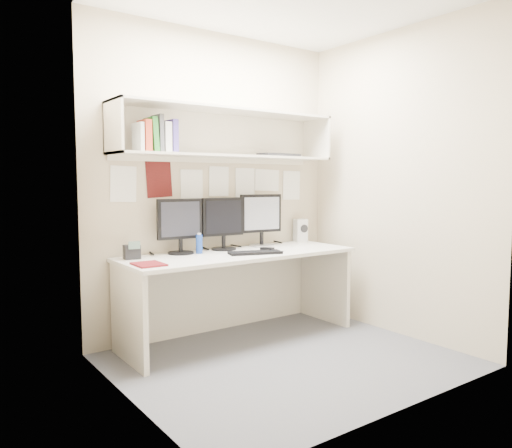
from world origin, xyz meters
TOP-DOWN VIEW (x-y plane):
  - floor at (0.00, 0.00)m, footprint 2.40×2.00m
  - wall_back at (0.00, 1.00)m, footprint 2.40×0.02m
  - wall_front at (0.00, -1.00)m, footprint 2.40×0.02m
  - wall_left at (-1.20, 0.00)m, footprint 0.02×2.00m
  - wall_right at (1.20, 0.00)m, footprint 0.02×2.00m
  - desk at (0.00, 0.65)m, footprint 2.00×0.70m
  - overhead_hutch at (0.00, 0.86)m, footprint 2.00×0.38m
  - pinned_papers at (0.00, 0.99)m, footprint 1.92×0.01m
  - monitor_left at (-0.43, 0.87)m, footprint 0.39×0.21m
  - monitor_center at (-0.02, 0.87)m, footprint 0.39×0.21m
  - monitor_right at (0.39, 0.87)m, footprint 0.41×0.22m
  - keyboard at (0.06, 0.50)m, footprint 0.46×0.28m
  - mouse at (0.23, 0.56)m, footprint 0.11×0.13m
  - speaker at (0.90, 0.91)m, footprint 0.13×0.14m
  - blue_bottle at (-0.30, 0.79)m, footprint 0.05×0.05m
  - maroon_notebook at (-0.87, 0.50)m, footprint 0.20×0.24m
  - desk_phone at (-0.86, 0.83)m, footprint 0.13×0.12m
  - book_stack at (-0.66, 0.79)m, footprint 0.31×0.18m
  - hutch_tray at (0.53, 0.79)m, footprint 0.42×0.19m

SIDE VIEW (x-z plane):
  - floor at x=0.00m, z-range -0.01..0.01m
  - desk at x=0.00m, z-range 0.00..0.73m
  - maroon_notebook at x=-0.87m, z-range 0.73..0.74m
  - keyboard at x=0.06m, z-range 0.73..0.75m
  - mouse at x=0.23m, z-range 0.73..0.76m
  - desk_phone at x=-0.86m, z-range 0.71..0.86m
  - blue_bottle at x=-0.30m, z-range 0.73..0.89m
  - speaker at x=0.90m, z-range 0.73..0.95m
  - monitor_left at x=-0.43m, z-range 0.75..1.20m
  - monitor_center at x=-0.02m, z-range 0.75..1.20m
  - monitor_right at x=0.39m, z-range 0.75..1.22m
  - pinned_papers at x=0.00m, z-range 1.01..1.49m
  - wall_back at x=0.00m, z-range 0.00..2.60m
  - wall_front at x=0.00m, z-range 0.00..2.60m
  - wall_left at x=-1.20m, z-range 0.00..2.60m
  - wall_right at x=1.20m, z-range 0.00..2.60m
  - hutch_tray at x=0.53m, z-range 1.54..1.57m
  - book_stack at x=-0.66m, z-range 1.52..1.81m
  - overhead_hutch at x=0.00m, z-range 1.52..1.92m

